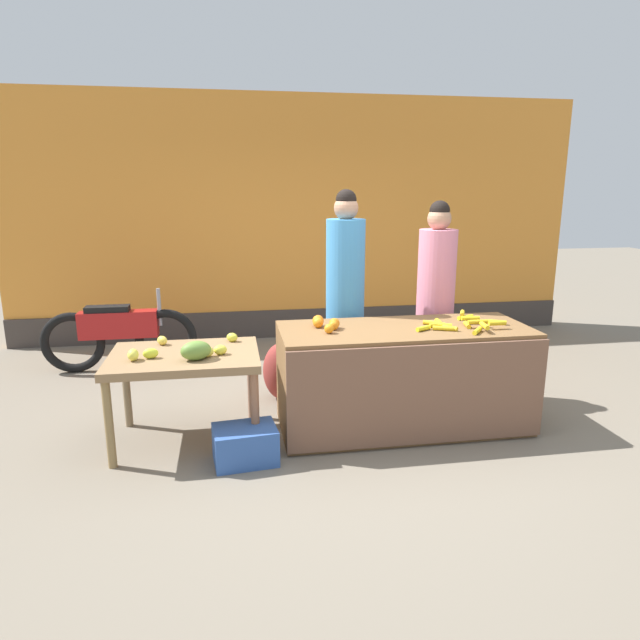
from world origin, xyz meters
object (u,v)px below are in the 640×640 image
Objects in this scene: parked_motorcycle at (119,334)px; produce_crate at (245,445)px; vendor_woman_blue_shirt at (345,297)px; vendor_woman_pink_shirt at (435,300)px; produce_sack at (282,371)px.

parked_motorcycle is 3.64× the size of produce_crate.
vendor_woman_pink_shirt is (0.84, -0.02, -0.05)m from vendor_woman_blue_shirt.
vendor_woman_pink_shirt reaches higher than produce_crate.
vendor_woman_pink_shirt is at bearing -4.44° from produce_sack.
parked_motorcycle is (-2.18, 1.20, -0.56)m from vendor_woman_blue_shirt.
vendor_woman_pink_shirt is 3.29m from parked_motorcycle.
vendor_woman_blue_shirt is 0.84m from vendor_woman_pink_shirt.
produce_crate is 0.82× the size of produce_sack.
parked_motorcycle is at bearing 151.16° from vendor_woman_blue_shirt.
produce_sack reaches higher than produce_crate.
vendor_woman_blue_shirt reaches higher than produce_sack.
parked_motorcycle reaches higher than produce_crate.
vendor_woman_pink_shirt is at bearing 30.35° from produce_crate.
produce_sack is (0.38, 1.15, 0.14)m from produce_crate.
vendor_woman_blue_shirt is at bearing 178.58° from vendor_woman_pink_shirt.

